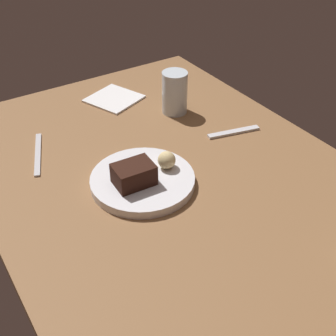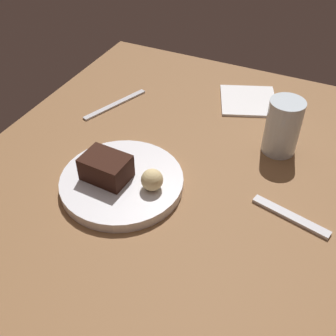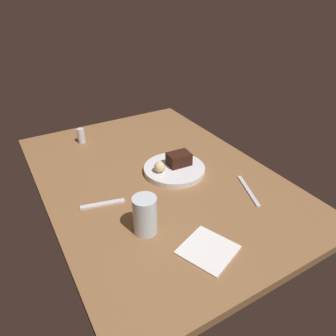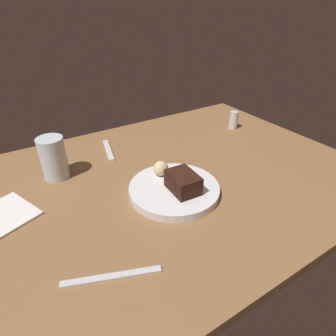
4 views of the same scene
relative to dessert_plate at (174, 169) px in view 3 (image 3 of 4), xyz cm
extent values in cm
cube|color=brown|center=(-1.47, -7.58, -2.57)|extent=(120.00, 84.00, 3.00)
cylinder|color=silver|center=(0.00, 0.00, 0.00)|extent=(24.36, 24.36, 2.14)
cube|color=black|center=(-0.95, 2.68, 3.54)|extent=(7.01, 9.29, 4.93)
sphere|color=#DBC184|center=(0.09, -6.74, 3.20)|extent=(4.25, 4.25, 4.25)
cylinder|color=silver|center=(-43.96, -23.99, 1.79)|extent=(3.37, 3.37, 5.72)
cylinder|color=silver|center=(-43.96, -23.99, 5.25)|extent=(3.20, 3.20, 1.20)
cylinder|color=silver|center=(24.66, -25.27, 5.12)|extent=(7.36, 7.36, 12.38)
cube|color=silver|center=(5.83, -32.24, -0.72)|extent=(5.24, 15.01, 0.70)
cube|color=silver|center=(24.95, 16.42, -0.82)|extent=(18.24, 8.11, 0.50)
cube|color=white|center=(40.97, -13.67, -0.77)|extent=(18.29, 18.17, 0.60)
camera|label=1|loc=(-72.09, 39.56, 64.60)|focal=47.99mm
camera|label=2|loc=(-49.50, -33.35, 55.66)|focal=43.80mm
camera|label=3|loc=(90.41, -55.82, 66.03)|focal=33.58mm
camera|label=4|loc=(34.91, 52.18, 44.93)|focal=30.54mm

